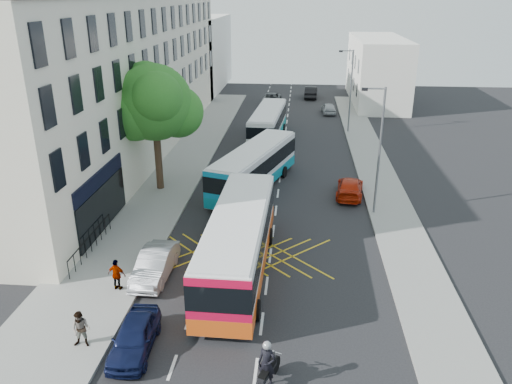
% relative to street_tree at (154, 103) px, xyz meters
% --- Properties ---
extents(ground, '(120.00, 120.00, 0.00)m').
position_rel_street_tree_xyz_m(ground, '(8.51, -14.97, -6.29)').
color(ground, black).
rests_on(ground, ground).
extents(pavement_left, '(5.00, 70.00, 0.15)m').
position_rel_street_tree_xyz_m(pavement_left, '(0.01, 0.03, -6.22)').
color(pavement_left, gray).
rests_on(pavement_left, ground).
extents(pavement_right, '(3.00, 70.00, 0.15)m').
position_rel_street_tree_xyz_m(pavement_right, '(16.01, 0.03, -6.22)').
color(pavement_right, gray).
rests_on(pavement_right, ground).
extents(terrace_main, '(8.30, 45.00, 13.50)m').
position_rel_street_tree_xyz_m(terrace_main, '(-5.49, 9.52, 0.46)').
color(terrace_main, beige).
rests_on(terrace_main, ground).
extents(terrace_far, '(8.00, 20.00, 10.00)m').
position_rel_street_tree_xyz_m(terrace_far, '(-5.49, 40.03, -1.29)').
color(terrace_far, silver).
rests_on(terrace_far, ground).
extents(building_right, '(6.00, 18.00, 8.00)m').
position_rel_street_tree_xyz_m(building_right, '(19.51, 33.03, -2.29)').
color(building_right, silver).
rests_on(building_right, ground).
extents(street_tree, '(6.30, 5.70, 8.80)m').
position_rel_street_tree_xyz_m(street_tree, '(0.00, 0.00, 0.00)').
color(street_tree, '#382619').
rests_on(street_tree, pavement_left).
extents(lamp_near, '(1.45, 0.15, 8.00)m').
position_rel_street_tree_xyz_m(lamp_near, '(14.71, -2.97, -1.68)').
color(lamp_near, slate).
rests_on(lamp_near, pavement_right).
extents(lamp_far, '(1.45, 0.15, 8.00)m').
position_rel_street_tree_xyz_m(lamp_far, '(14.71, 17.03, -1.68)').
color(lamp_far, slate).
rests_on(lamp_far, pavement_right).
extents(railings, '(0.08, 5.60, 1.14)m').
position_rel_street_tree_xyz_m(railings, '(-1.19, -9.67, -5.57)').
color(railings, black).
rests_on(railings, pavement_left).
extents(bus_near, '(3.06, 11.68, 3.27)m').
position_rel_street_tree_xyz_m(bus_near, '(7.01, -10.78, -4.57)').
color(bus_near, silver).
rests_on(bus_near, ground).
extents(bus_mid, '(5.68, 11.07, 3.04)m').
position_rel_street_tree_xyz_m(bus_mid, '(6.72, 0.94, -4.69)').
color(bus_mid, silver).
rests_on(bus_mid, ground).
extents(bus_far, '(3.16, 10.66, 2.96)m').
position_rel_street_tree_xyz_m(bus_far, '(6.87, 13.94, -4.74)').
color(bus_far, silver).
rests_on(bus_far, ground).
extents(motorbike, '(0.93, 2.19, 2.02)m').
position_rel_street_tree_xyz_m(motorbike, '(8.98, -18.65, -5.34)').
color(motorbike, black).
rests_on(motorbike, ground).
extents(parked_car_blue, '(1.65, 3.83, 1.29)m').
position_rel_street_tree_xyz_m(parked_car_blue, '(3.61, -17.10, -5.65)').
color(parked_car_blue, '#0D1437').
rests_on(parked_car_blue, ground).
extents(parked_car_silver, '(1.60, 4.27, 1.39)m').
position_rel_street_tree_xyz_m(parked_car_silver, '(2.91, -11.61, -5.60)').
color(parked_car_silver, '#9E9FA5').
rests_on(parked_car_silver, ground).
extents(red_hatchback, '(2.30, 4.50, 1.25)m').
position_rel_street_tree_xyz_m(red_hatchback, '(13.52, 0.05, -5.67)').
color(red_hatchback, '#B22007').
rests_on(red_hatchback, ground).
extents(distant_car_grey, '(2.44, 4.78, 1.29)m').
position_rel_street_tree_xyz_m(distant_car_grey, '(6.24, 30.21, -5.65)').
color(distant_car_grey, '#404448').
rests_on(distant_car_grey, ground).
extents(distant_car_silver, '(1.76, 3.79, 1.26)m').
position_rel_street_tree_xyz_m(distant_car_silver, '(13.23, 25.47, -5.66)').
color(distant_car_silver, '#B0B4B8').
rests_on(distant_car_silver, ground).
extents(distant_car_dark, '(1.83, 4.68, 1.52)m').
position_rel_street_tree_xyz_m(distant_car_dark, '(11.32, 34.60, -5.53)').
color(distant_car_dark, black).
rests_on(distant_car_dark, ground).
extents(pedestrian_near, '(0.79, 0.63, 1.57)m').
position_rel_street_tree_xyz_m(pedestrian_near, '(1.51, -17.21, -5.36)').
color(pedestrian_near, gray).
rests_on(pedestrian_near, pavement_left).
extents(pedestrian_far, '(0.98, 0.55, 1.57)m').
position_rel_street_tree_xyz_m(pedestrian_far, '(1.51, -13.11, -5.36)').
color(pedestrian_far, gray).
rests_on(pedestrian_far, pavement_left).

